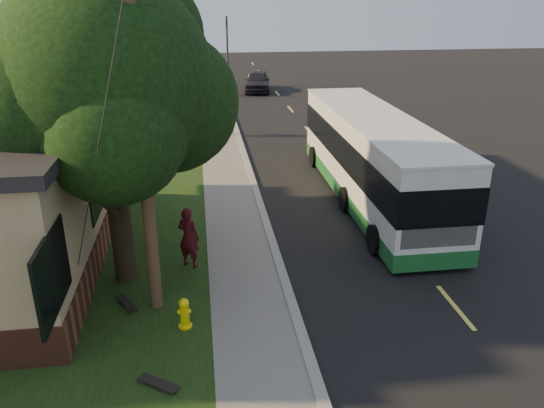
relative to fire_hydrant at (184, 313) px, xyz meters
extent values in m
plane|color=black|center=(2.60, 0.00, -0.43)|extent=(120.00, 120.00, 0.00)
cube|color=black|center=(6.60, 10.00, -0.43)|extent=(8.00, 80.00, 0.01)
cube|color=gray|center=(2.60, 10.00, -0.37)|extent=(0.25, 80.00, 0.12)
cube|color=slate|center=(1.60, 10.00, -0.39)|extent=(2.00, 80.00, 0.08)
cube|color=black|center=(-1.90, 10.00, -0.40)|extent=(5.00, 80.00, 0.07)
cylinder|color=yellow|center=(0.00, 0.00, -0.09)|extent=(0.22, 0.22, 0.55)
sphere|color=yellow|center=(0.00, 0.00, 0.26)|extent=(0.24, 0.24, 0.24)
cylinder|color=yellow|center=(0.00, 0.00, 0.04)|extent=(0.30, 0.10, 0.10)
cylinder|color=yellow|center=(0.00, 0.00, 0.04)|extent=(0.10, 0.18, 0.10)
cylinder|color=yellow|center=(0.00, 0.00, -0.34)|extent=(0.32, 0.32, 0.04)
cylinder|color=#473321|center=(-0.70, 1.00, 4.14)|extent=(0.30, 0.30, 9.00)
cylinder|color=#2D2D30|center=(-1.60, -0.10, 3.37)|extent=(2.52, 3.21, 7.60)
cylinder|color=black|center=(-1.60, 2.50, 1.64)|extent=(0.56, 0.56, 4.00)
sphere|color=black|center=(-1.60, 2.50, 4.84)|extent=(5.20, 5.20, 5.20)
sphere|color=black|center=(-0.20, 3.10, 4.24)|extent=(3.60, 3.60, 3.60)
sphere|color=black|center=(-2.80, 2.10, 4.54)|extent=(3.80, 3.80, 3.80)
sphere|color=black|center=(-1.30, 1.20, 3.94)|extent=(3.20, 3.20, 3.20)
sphere|color=black|center=(-2.20, 3.90, 5.24)|extent=(3.40, 3.40, 3.40)
sphere|color=black|center=(-0.70, 3.70, 5.84)|extent=(3.00, 3.00, 3.00)
cylinder|color=black|center=(-0.90, 18.00, 1.29)|extent=(0.24, 0.24, 3.30)
cylinder|color=black|center=(-0.90, 18.00, 2.94)|extent=(1.38, 0.57, 2.01)
cylinder|color=black|center=(-0.90, 18.00, 2.94)|extent=(0.74, 1.21, 1.58)
cylinder|color=black|center=(-0.90, 18.00, 2.94)|extent=(0.65, 1.05, 1.95)
cylinder|color=black|center=(-0.90, 18.00, 2.94)|extent=(1.28, 0.53, 1.33)
cylinder|color=black|center=(-0.90, 18.00, 2.94)|extent=(0.75, 1.21, 1.70)
cylinder|color=black|center=(-0.40, 30.00, 1.15)|extent=(0.24, 0.24, 3.03)
cylinder|color=black|center=(-0.40, 30.00, 2.66)|extent=(1.38, 0.57, 2.01)
cylinder|color=black|center=(-0.40, 30.00, 2.66)|extent=(0.74, 1.21, 1.58)
cylinder|color=black|center=(-0.40, 30.00, 2.66)|extent=(0.65, 1.05, 1.95)
cylinder|color=black|center=(-0.40, 30.00, 2.66)|extent=(1.28, 0.53, 1.33)
cylinder|color=black|center=(-0.40, 30.00, 2.66)|extent=(0.75, 1.21, 1.70)
cylinder|color=#2D2D30|center=(3.10, 34.00, 2.32)|extent=(0.16, 0.16, 5.50)
imported|color=black|center=(3.10, 34.00, 4.07)|extent=(0.18, 0.22, 1.10)
cube|color=silver|center=(6.74, 7.38, 1.36)|extent=(2.43, 11.65, 2.62)
cube|color=#1B6029|center=(6.74, 7.38, 0.00)|extent=(2.45, 11.67, 0.53)
cube|color=black|center=(6.74, 7.38, 1.56)|extent=(2.47, 11.69, 1.07)
cube|color=black|center=(6.74, 1.58, 1.22)|extent=(2.13, 0.06, 1.55)
cube|color=yellow|center=(6.74, 1.59, 2.53)|extent=(1.55, 0.06, 0.34)
cube|color=#FFF2CC|center=(6.01, 1.57, 0.10)|extent=(0.24, 0.04, 0.15)
cube|color=#FFF2CC|center=(7.47, 1.57, 0.10)|extent=(0.24, 0.04, 0.15)
cube|color=silver|center=(6.74, 7.38, 2.69)|extent=(2.48, 11.70, 0.08)
cylinder|color=black|center=(5.52, 3.11, 0.01)|extent=(0.27, 0.89, 0.89)
cylinder|color=black|center=(7.95, 3.11, 0.01)|extent=(0.27, 0.89, 0.89)
cylinder|color=black|center=(5.52, 6.41, 0.01)|extent=(0.27, 0.89, 0.89)
cylinder|color=black|center=(7.95, 6.41, 0.01)|extent=(0.27, 0.89, 0.89)
cylinder|color=black|center=(5.52, 11.65, 0.01)|extent=(0.27, 0.89, 0.89)
cylinder|color=black|center=(7.95, 11.65, 0.01)|extent=(0.27, 0.89, 0.89)
imported|color=#430D12|center=(0.10, 2.96, 0.51)|extent=(0.76, 0.69, 1.75)
cube|color=black|center=(-1.45, 1.10, -0.29)|extent=(0.60, 0.85, 0.02)
cylinder|color=silver|center=(-1.30, 0.84, -0.34)|extent=(0.19, 0.14, 0.05)
cylinder|color=silver|center=(-1.59, 1.36, -0.34)|extent=(0.19, 0.14, 0.05)
cube|color=black|center=(-0.50, -1.94, -0.29)|extent=(0.87, 0.69, 0.02)
cylinder|color=silver|center=(-0.24, -2.12, -0.33)|extent=(0.16, 0.20, 0.06)
cylinder|color=silver|center=(-0.76, -1.77, -0.33)|extent=(0.16, 0.20, 0.06)
cube|color=black|center=(-6.46, 8.64, 0.20)|extent=(1.56, 1.32, 1.19)
cube|color=black|center=(-6.46, 8.64, 0.83)|extent=(1.61, 1.38, 0.08)
imported|color=black|center=(5.19, 31.14, 0.36)|extent=(2.44, 4.86, 1.59)
camera|label=1|loc=(0.56, -10.47, 6.82)|focal=35.00mm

